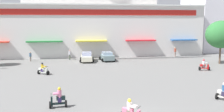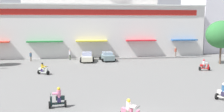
{
  "view_description": "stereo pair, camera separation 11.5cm",
  "coord_description": "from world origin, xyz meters",
  "px_view_note": "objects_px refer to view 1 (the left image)",
  "views": [
    {
      "loc": [
        -3.75,
        -15.09,
        6.48
      ],
      "look_at": [
        1.21,
        15.62,
        2.21
      ],
      "focal_mm": 40.38,
      "sensor_mm": 36.0,
      "label": 1
    },
    {
      "loc": [
        -3.63,
        -15.11,
        6.48
      ],
      "look_at": [
        1.21,
        15.62,
        2.21
      ],
      "focal_mm": 40.38,
      "sensor_mm": 36.0,
      "label": 2
    }
  ],
  "objects_px": {
    "pedestrian_2": "(175,51)",
    "pedestrian_3": "(70,54)",
    "parked_car_0": "(87,57)",
    "scooter_rider_5": "(58,99)",
    "parked_car_1": "(107,56)",
    "pedestrian_0": "(30,56)",
    "plaza_tree_1": "(221,34)",
    "scooter_rider_7": "(131,112)",
    "scooter_rider_4": "(43,70)",
    "scooter_rider_9": "(204,66)"
  },
  "relations": [
    {
      "from": "scooter_rider_4",
      "to": "scooter_rider_7",
      "type": "height_order",
      "value": "scooter_rider_7"
    },
    {
      "from": "scooter_rider_7",
      "to": "scooter_rider_9",
      "type": "bearing_deg",
      "value": 48.12
    },
    {
      "from": "parked_car_1",
      "to": "scooter_rider_5",
      "type": "xyz_separation_m",
      "value": [
        -6.87,
        -22.19,
        -0.1
      ]
    },
    {
      "from": "pedestrian_2",
      "to": "scooter_rider_9",
      "type": "bearing_deg",
      "value": -96.98
    },
    {
      "from": "scooter_rider_9",
      "to": "plaza_tree_1",
      "type": "bearing_deg",
      "value": 41.59
    },
    {
      "from": "scooter_rider_7",
      "to": "plaza_tree_1",
      "type": "bearing_deg",
      "value": 46.49
    },
    {
      "from": "parked_car_0",
      "to": "pedestrian_0",
      "type": "bearing_deg",
      "value": 168.64
    },
    {
      "from": "parked_car_0",
      "to": "scooter_rider_5",
      "type": "height_order",
      "value": "scooter_rider_5"
    },
    {
      "from": "plaza_tree_1",
      "to": "parked_car_0",
      "type": "bearing_deg",
      "value": 164.77
    },
    {
      "from": "scooter_rider_5",
      "to": "pedestrian_2",
      "type": "bearing_deg",
      "value": 51.47
    },
    {
      "from": "pedestrian_0",
      "to": "pedestrian_2",
      "type": "xyz_separation_m",
      "value": [
        25.79,
        1.59,
        0.09
      ]
    },
    {
      "from": "pedestrian_3",
      "to": "plaza_tree_1",
      "type": "bearing_deg",
      "value": -18.87
    },
    {
      "from": "plaza_tree_1",
      "to": "pedestrian_3",
      "type": "relative_size",
      "value": 3.9
    },
    {
      "from": "parked_car_0",
      "to": "scooter_rider_7",
      "type": "distance_m",
      "value": 25.3
    },
    {
      "from": "pedestrian_2",
      "to": "scooter_rider_5",
      "type": "bearing_deg",
      "value": -128.53
    },
    {
      "from": "scooter_rider_5",
      "to": "pedestrian_2",
      "type": "height_order",
      "value": "pedestrian_2"
    },
    {
      "from": "pedestrian_0",
      "to": "pedestrian_2",
      "type": "bearing_deg",
      "value": 3.53
    },
    {
      "from": "scooter_rider_7",
      "to": "pedestrian_3",
      "type": "relative_size",
      "value": 0.88
    },
    {
      "from": "scooter_rider_9",
      "to": "pedestrian_2",
      "type": "xyz_separation_m",
      "value": [
        1.64,
        13.43,
        0.35
      ]
    },
    {
      "from": "scooter_rider_7",
      "to": "scooter_rider_9",
      "type": "distance_m",
      "value": 20.5
    },
    {
      "from": "pedestrian_2",
      "to": "parked_car_0",
      "type": "bearing_deg",
      "value": -168.38
    },
    {
      "from": "parked_car_1",
      "to": "pedestrian_2",
      "type": "distance_m",
      "value": 13.64
    },
    {
      "from": "parked_car_1",
      "to": "pedestrian_3",
      "type": "distance_m",
      "value": 6.47
    },
    {
      "from": "parked_car_1",
      "to": "scooter_rider_4",
      "type": "xyz_separation_m",
      "value": [
        -9.32,
        -9.6,
        -0.15
      ]
    },
    {
      "from": "scooter_rider_4",
      "to": "scooter_rider_5",
      "type": "height_order",
      "value": "scooter_rider_5"
    },
    {
      "from": "plaza_tree_1",
      "to": "scooter_rider_9",
      "type": "relative_size",
      "value": 4.36
    },
    {
      "from": "pedestrian_2",
      "to": "pedestrian_3",
      "type": "height_order",
      "value": "pedestrian_2"
    },
    {
      "from": "scooter_rider_5",
      "to": "pedestrian_0",
      "type": "height_order",
      "value": "scooter_rider_5"
    },
    {
      "from": "plaza_tree_1",
      "to": "pedestrian_2",
      "type": "distance_m",
      "value": 10.19
    },
    {
      "from": "pedestrian_2",
      "to": "parked_car_1",
      "type": "bearing_deg",
      "value": -166.82
    },
    {
      "from": "parked_car_1",
      "to": "scooter_rider_9",
      "type": "relative_size",
      "value": 2.57
    },
    {
      "from": "parked_car_0",
      "to": "scooter_rider_9",
      "type": "xyz_separation_m",
      "value": [
        15.02,
        -10.01,
        -0.15
      ]
    },
    {
      "from": "scooter_rider_5",
      "to": "pedestrian_3",
      "type": "height_order",
      "value": "pedestrian_3"
    },
    {
      "from": "plaza_tree_1",
      "to": "scooter_rider_7",
      "type": "relative_size",
      "value": 4.44
    },
    {
      "from": "parked_car_0",
      "to": "scooter_rider_4",
      "type": "xyz_separation_m",
      "value": [
        -5.93,
        -9.29,
        -0.17
      ]
    },
    {
      "from": "pedestrian_0",
      "to": "pedestrian_2",
      "type": "distance_m",
      "value": 25.84
    },
    {
      "from": "parked_car_1",
      "to": "plaza_tree_1",
      "type": "bearing_deg",
      "value": -19.09
    },
    {
      "from": "parked_car_0",
      "to": "pedestrian_3",
      "type": "xyz_separation_m",
      "value": [
        -2.76,
        2.34,
        0.2
      ]
    },
    {
      "from": "scooter_rider_7",
      "to": "pedestrian_0",
      "type": "xyz_separation_m",
      "value": [
        -10.46,
        27.1,
        0.27
      ]
    },
    {
      "from": "scooter_rider_9",
      "to": "scooter_rider_4",
      "type": "bearing_deg",
      "value": 178.04
    },
    {
      "from": "scooter_rider_5",
      "to": "pedestrian_2",
      "type": "distance_m",
      "value": 32.34
    },
    {
      "from": "plaza_tree_1",
      "to": "scooter_rider_9",
      "type": "distance_m",
      "value": 7.86
    },
    {
      "from": "parked_car_1",
      "to": "pedestrian_3",
      "type": "height_order",
      "value": "pedestrian_3"
    },
    {
      "from": "plaza_tree_1",
      "to": "parked_car_1",
      "type": "relative_size",
      "value": 1.7
    },
    {
      "from": "pedestrian_2",
      "to": "pedestrian_3",
      "type": "xyz_separation_m",
      "value": [
        -19.42,
        -1.08,
        -0.0
      ]
    },
    {
      "from": "scooter_rider_9",
      "to": "pedestrian_2",
      "type": "bearing_deg",
      "value": 83.02
    },
    {
      "from": "scooter_rider_5",
      "to": "pedestrian_3",
      "type": "bearing_deg",
      "value": 88.28
    },
    {
      "from": "scooter_rider_5",
      "to": "scooter_rider_7",
      "type": "xyz_separation_m",
      "value": [
        4.82,
        -3.4,
        -0.04
      ]
    },
    {
      "from": "scooter_rider_9",
      "to": "pedestrian_0",
      "type": "relative_size",
      "value": 0.97
    },
    {
      "from": "scooter_rider_5",
      "to": "pedestrian_0",
      "type": "xyz_separation_m",
      "value": [
        -5.64,
        23.71,
        0.23
      ]
    }
  ]
}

